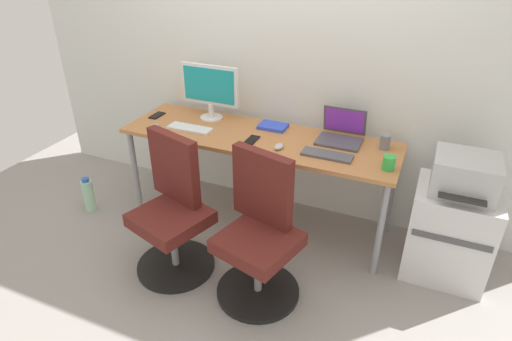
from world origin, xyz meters
The scene contains 19 objects.
ground_plane centered at (0.00, 0.00, 0.00)m, with size 5.28×5.28×0.00m, color gray.
back_wall centered at (0.00, 0.39, 1.30)m, with size 4.40×0.04×2.60m, color silver.
desk centered at (0.00, 0.00, 0.69)m, with size 2.05×0.61×0.76m.
office_chair_left centered at (-0.33, -0.68, 0.42)m, with size 0.55×0.55×0.94m.
office_chair_right centered at (0.30, -0.68, 0.42)m, with size 0.54×0.54×0.94m.
side_cabinet centered at (1.40, -0.04, 0.32)m, with size 0.51×0.46×0.64m.
printer centered at (1.40, -0.04, 0.76)m, with size 0.38×0.40×0.24m.
water_bottle_on_floor centered at (-1.36, -0.42, 0.15)m, with size 0.09×0.09×0.31m.
desktop_monitor centered at (-0.48, 0.17, 1.01)m, with size 0.48×0.18×0.43m.
open_laptop centered at (0.57, 0.17, 0.81)m, with size 0.31×0.27×0.22m.
keyboard_by_monitor centered at (-0.53, -0.10, 0.77)m, with size 0.34×0.12×0.02m, color silver.
keyboard_by_laptop centered at (0.55, -0.12, 0.77)m, with size 0.34×0.12×0.02m, color #515156.
mouse_by_monitor centered at (0.21, -0.14, 0.77)m, with size 0.06×0.10×0.03m, color #B7B7B7.
mouse_by_laptop centered at (-0.78, -0.19, 0.77)m, with size 0.06×0.10×0.03m, color #B7B7B7.
coffee_mug centered at (0.95, -0.14, 0.80)m, with size 0.08×0.08×0.09m, color green.
pen_cup centered at (0.88, 0.15, 0.81)m, with size 0.07×0.07×0.10m, color slate.
phone_near_laptop centered at (-0.91, 0.03, 0.76)m, with size 0.07×0.14×0.01m, color black.
phone_near_monitor centered at (-0.01, -0.09, 0.76)m, with size 0.07×0.14×0.01m, color black.
notebook centered at (0.04, 0.18, 0.77)m, with size 0.21×0.15×0.03m, color blue.
Camera 1 is at (1.14, -2.68, 2.09)m, focal length 30.49 mm.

